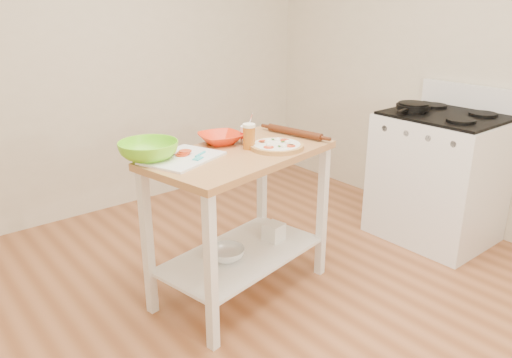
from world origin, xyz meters
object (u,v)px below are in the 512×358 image
object	(u,v)px
shelf_bin	(274,232)
gas_stove	(438,176)
cutting_board	(181,158)
shelf_glass_bowl	(226,254)
prep_island	(240,194)
green_bowl	(149,151)
pizza	(277,146)
beer_pint	(249,136)
skillet	(413,107)
yogurt_tub	(247,135)
spatula	(199,156)
orange_bowl	(220,138)
rolling_pin	(294,133)
knife	(152,158)

from	to	relation	value
shelf_bin	gas_stove	bearing A→B (deg)	-12.88
cutting_board	shelf_glass_bowl	world-z (taller)	cutting_board
prep_island	green_bowl	size ratio (longest dim) A/B	3.68
gas_stove	cutting_board	bearing A→B (deg)	168.03
prep_island	pizza	distance (m)	0.35
cutting_board	prep_island	bearing A→B (deg)	-34.65
beer_pint	shelf_glass_bowl	size ratio (longest dim) A/B	0.66
cutting_board	skillet	bearing A→B (deg)	-25.82
green_bowl	yogurt_tub	xyz separation A→B (m)	(0.60, -0.07, 0.00)
spatula	beer_pint	world-z (taller)	beer_pint
green_bowl	cutting_board	bearing A→B (deg)	-35.33
gas_stove	orange_bowl	world-z (taller)	gas_stove
shelf_glass_bowl	spatula	bearing A→B (deg)	168.83
yogurt_tub	rolling_pin	bearing A→B (deg)	-10.59
prep_island	pizza	world-z (taller)	pizza
prep_island	cutting_board	xyz separation A→B (m)	(-0.33, 0.08, 0.26)
cutting_board	knife	distance (m)	0.15
shelf_bin	rolling_pin	bearing A→B (deg)	11.30
knife	orange_bowl	size ratio (longest dim) A/B	1.10
prep_island	beer_pint	world-z (taller)	beer_pint
prep_island	orange_bowl	size ratio (longest dim) A/B	4.70
skillet	beer_pint	world-z (taller)	beer_pint
prep_island	green_bowl	world-z (taller)	green_bowl
pizza	cutting_board	distance (m)	0.55
yogurt_tub	rolling_pin	distance (m)	0.33
gas_stove	pizza	xyz separation A→B (m)	(-1.40, 0.21, 0.44)
prep_island	beer_pint	distance (m)	0.34
gas_stove	knife	world-z (taller)	gas_stove
cutting_board	beer_pint	distance (m)	0.41
gas_stove	pizza	distance (m)	1.48
yogurt_tub	shelf_glass_bowl	distance (m)	0.71
prep_island	knife	xyz separation A→B (m)	(-0.46, 0.16, 0.27)
spatula	green_bowl	bearing A→B (deg)	115.68
yogurt_tub	knife	bearing A→B (deg)	175.51
orange_bowl	gas_stove	bearing A→B (deg)	-17.40
skillet	yogurt_tub	size ratio (longest dim) A/B	2.07
prep_island	gas_stove	distance (m)	1.64
knife	rolling_pin	xyz separation A→B (m)	(0.92, -0.11, 0.01)
gas_stove	orange_bowl	xyz separation A→B (m)	(-1.59, 0.50, 0.46)
pizza	shelf_bin	xyz separation A→B (m)	(0.07, 0.09, -0.60)
pizza	cutting_board	bearing A→B (deg)	162.30
gas_stove	orange_bowl	bearing A→B (deg)	161.77
beer_pint	rolling_pin	xyz separation A→B (m)	(0.39, 0.04, -0.05)
spatula	orange_bowl	bearing A→B (deg)	6.42
gas_stove	orange_bowl	distance (m)	1.73
pizza	orange_bowl	size ratio (longest dim) A/B	1.25
cutting_board	rolling_pin	distance (m)	0.79
green_bowl	shelf_glass_bowl	world-z (taller)	green_bowl
prep_island	yogurt_tub	world-z (taller)	yogurt_tub
cutting_board	green_bowl	size ratio (longest dim) A/B	1.52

